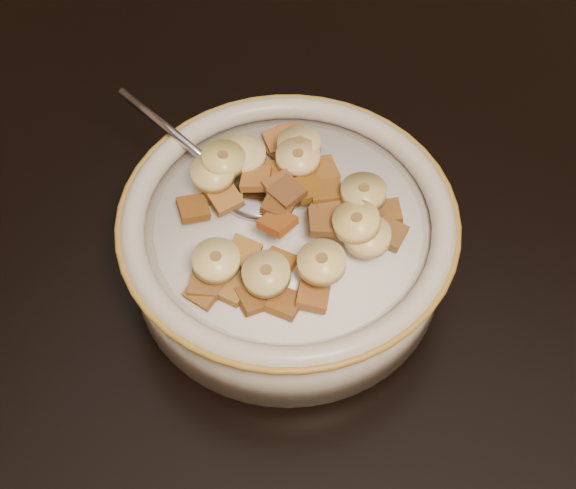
% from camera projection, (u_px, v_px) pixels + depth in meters
% --- Properties ---
extents(floor, '(4.00, 4.50, 0.10)m').
position_uv_depth(floor, '(359.00, 489.00, 1.31)').
color(floor, '#422816').
rests_on(floor, ground).
extents(table, '(1.42, 0.93, 0.04)m').
position_uv_depth(table, '(426.00, 186.00, 0.67)').
color(table, black).
rests_on(table, floor).
extents(cereal_bowl, '(0.23, 0.23, 0.05)m').
position_uv_depth(cereal_bowl, '(288.00, 247.00, 0.58)').
color(cereal_bowl, silver).
rests_on(cereal_bowl, table).
extents(milk, '(0.19, 0.19, 0.00)m').
position_uv_depth(milk, '(288.00, 225.00, 0.56)').
color(milk, white).
rests_on(milk, cereal_bowl).
extents(spoon, '(0.06, 0.06, 0.01)m').
position_uv_depth(spoon, '(249.00, 194.00, 0.57)').
color(spoon, '#A8AAC0').
rests_on(spoon, cereal_bowl).
extents(cereal_square_0, '(0.02, 0.02, 0.01)m').
position_uv_depth(cereal_square_0, '(313.00, 296.00, 0.51)').
color(cereal_square_0, brown).
rests_on(cereal_square_0, milk).
extents(cereal_square_1, '(0.03, 0.03, 0.01)m').
position_uv_depth(cereal_square_1, '(322.00, 170.00, 0.56)').
color(cereal_square_1, '#996320').
rests_on(cereal_square_1, milk).
extents(cereal_square_2, '(0.03, 0.03, 0.01)m').
position_uv_depth(cereal_square_2, '(279.00, 141.00, 0.59)').
color(cereal_square_2, '#9C5722').
rests_on(cereal_square_2, milk).
extents(cereal_square_3, '(0.02, 0.02, 0.01)m').
position_uv_depth(cereal_square_3, '(205.00, 284.00, 0.52)').
color(cereal_square_3, brown).
rests_on(cereal_square_3, milk).
extents(cereal_square_4, '(0.03, 0.03, 0.01)m').
position_uv_depth(cereal_square_4, '(327.00, 192.00, 0.55)').
color(cereal_square_4, '#995D1E').
rests_on(cereal_square_4, milk).
extents(cereal_square_5, '(0.02, 0.02, 0.01)m').
position_uv_depth(cereal_square_5, '(330.00, 222.00, 0.53)').
color(cereal_square_5, '#9C672B').
rests_on(cereal_square_5, milk).
extents(cereal_square_6, '(0.02, 0.02, 0.01)m').
position_uv_depth(cereal_square_6, '(278.00, 264.00, 0.52)').
color(cereal_square_6, brown).
rests_on(cereal_square_6, milk).
extents(cereal_square_7, '(0.03, 0.03, 0.01)m').
position_uv_depth(cereal_square_7, '(215.00, 188.00, 0.56)').
color(cereal_square_7, brown).
rests_on(cereal_square_7, milk).
extents(cereal_square_8, '(0.02, 0.02, 0.01)m').
position_uv_depth(cereal_square_8, '(204.00, 291.00, 0.52)').
color(cereal_square_8, brown).
rests_on(cereal_square_8, milk).
extents(cereal_square_9, '(0.02, 0.02, 0.01)m').
position_uv_depth(cereal_square_9, '(390.00, 234.00, 0.54)').
color(cereal_square_9, brown).
rests_on(cereal_square_9, milk).
extents(cereal_square_10, '(0.03, 0.03, 0.01)m').
position_uv_depth(cereal_square_10, '(385.00, 224.00, 0.55)').
color(cereal_square_10, brown).
rests_on(cereal_square_10, milk).
extents(cereal_square_11, '(0.02, 0.02, 0.01)m').
position_uv_depth(cereal_square_11, '(266.00, 173.00, 0.56)').
color(cereal_square_11, '#9A671F').
rests_on(cereal_square_11, milk).
extents(cereal_square_12, '(0.03, 0.03, 0.01)m').
position_uv_depth(cereal_square_12, '(290.00, 136.00, 0.60)').
color(cereal_square_12, brown).
rests_on(cereal_square_12, milk).
extents(cereal_square_13, '(0.03, 0.03, 0.01)m').
position_uv_depth(cereal_square_13, '(254.00, 298.00, 0.51)').
color(cereal_square_13, brown).
rests_on(cereal_square_13, milk).
extents(cereal_square_14, '(0.02, 0.02, 0.01)m').
position_uv_depth(cereal_square_14, '(329.00, 204.00, 0.55)').
color(cereal_square_14, brown).
rests_on(cereal_square_14, milk).
extents(cereal_square_15, '(0.03, 0.03, 0.01)m').
position_uv_depth(cereal_square_15, '(362.00, 219.00, 0.54)').
color(cereal_square_15, brown).
rests_on(cereal_square_15, milk).
extents(cereal_square_16, '(0.03, 0.03, 0.01)m').
position_uv_depth(cereal_square_16, '(193.00, 208.00, 0.55)').
color(cereal_square_16, brown).
rests_on(cereal_square_16, milk).
extents(cereal_square_17, '(0.03, 0.03, 0.01)m').
position_uv_depth(cereal_square_17, '(225.00, 198.00, 0.55)').
color(cereal_square_17, olive).
rests_on(cereal_square_17, milk).
extents(cereal_square_18, '(0.02, 0.02, 0.01)m').
position_uv_depth(cereal_square_18, '(367.00, 196.00, 0.56)').
color(cereal_square_18, brown).
rests_on(cereal_square_18, milk).
extents(cereal_square_19, '(0.02, 0.02, 0.01)m').
position_uv_depth(cereal_square_19, '(243.00, 253.00, 0.52)').
color(cereal_square_19, olive).
rests_on(cereal_square_19, milk).
extents(cereal_square_20, '(0.03, 0.03, 0.01)m').
position_uv_depth(cereal_square_20, '(287.00, 193.00, 0.54)').
color(cereal_square_20, brown).
rests_on(cereal_square_20, milk).
extents(cereal_square_21, '(0.02, 0.02, 0.01)m').
position_uv_depth(cereal_square_21, '(285.00, 303.00, 0.51)').
color(cereal_square_21, brown).
rests_on(cereal_square_21, milk).
extents(cereal_square_22, '(0.03, 0.03, 0.01)m').
position_uv_depth(cereal_square_22, '(308.00, 189.00, 0.55)').
color(cereal_square_22, '#613B0F').
rests_on(cereal_square_22, milk).
extents(cereal_square_23, '(0.03, 0.03, 0.01)m').
position_uv_depth(cereal_square_23, '(324.00, 222.00, 0.53)').
color(cereal_square_23, brown).
rests_on(cereal_square_23, milk).
extents(cereal_square_24, '(0.03, 0.02, 0.01)m').
position_uv_depth(cereal_square_24, '(256.00, 179.00, 0.56)').
color(cereal_square_24, brown).
rests_on(cereal_square_24, milk).
extents(cereal_square_25, '(0.03, 0.03, 0.01)m').
position_uv_depth(cereal_square_25, '(277.00, 222.00, 0.53)').
color(cereal_square_25, '#9B501E').
rests_on(cereal_square_25, milk).
extents(cereal_square_26, '(0.03, 0.03, 0.01)m').
position_uv_depth(cereal_square_26, '(280.00, 148.00, 0.59)').
color(cereal_square_26, brown).
rests_on(cereal_square_26, milk).
extents(cereal_square_27, '(0.02, 0.02, 0.01)m').
position_uv_depth(cereal_square_27, '(279.00, 205.00, 0.54)').
color(cereal_square_27, '#613414').
rests_on(cereal_square_27, milk).
extents(cereal_square_28, '(0.02, 0.02, 0.01)m').
position_uv_depth(cereal_square_28, '(231.00, 288.00, 0.52)').
color(cereal_square_28, olive).
rests_on(cereal_square_28, milk).
extents(cereal_square_29, '(0.03, 0.03, 0.01)m').
position_uv_depth(cereal_square_29, '(386.00, 213.00, 0.55)').
color(cereal_square_29, brown).
rests_on(cereal_square_29, milk).
extents(cereal_square_30, '(0.03, 0.03, 0.01)m').
position_uv_depth(cereal_square_30, '(358.00, 217.00, 0.54)').
color(cereal_square_30, brown).
rests_on(cereal_square_30, milk).
extents(cereal_square_31, '(0.03, 0.03, 0.01)m').
position_uv_depth(cereal_square_31, '(281.00, 187.00, 0.54)').
color(cereal_square_31, brown).
rests_on(cereal_square_31, milk).
extents(banana_slice_0, '(0.04, 0.04, 0.01)m').
position_uv_depth(banana_slice_0, '(367.00, 236.00, 0.53)').
color(banana_slice_0, '#DECB78').
rests_on(banana_slice_0, milk).
extents(banana_slice_1, '(0.03, 0.03, 0.01)m').
position_uv_depth(banana_slice_1, '(216.00, 261.00, 0.51)').
color(banana_slice_1, '#F7E77E').
rests_on(banana_slice_1, milk).
extents(banana_slice_2, '(0.04, 0.04, 0.01)m').
position_uv_depth(banana_slice_2, '(223.00, 159.00, 0.56)').
color(banana_slice_2, '#CFC563').
rests_on(banana_slice_2, milk).
extents(banana_slice_3, '(0.03, 0.04, 0.01)m').
position_uv_depth(banana_slice_3, '(244.00, 155.00, 0.57)').
color(banana_slice_3, '#F7DB8D').
rests_on(banana_slice_3, milk).
extents(banana_slice_4, '(0.04, 0.04, 0.01)m').
position_uv_depth(banana_slice_4, '(299.00, 145.00, 0.57)').
color(banana_slice_4, '#FDE9A0').
rests_on(banana_slice_4, milk).
extents(banana_slice_5, '(0.04, 0.04, 0.01)m').
position_uv_depth(banana_slice_5, '(364.00, 192.00, 0.54)').
color(banana_slice_5, tan).
rests_on(banana_slice_5, milk).
extents(banana_slice_6, '(0.04, 0.04, 0.01)m').
position_uv_depth(banana_slice_6, '(266.00, 274.00, 0.51)').
color(banana_slice_6, '#DEC389').
rests_on(banana_slice_6, milk).
extents(banana_slice_7, '(0.03, 0.03, 0.01)m').
position_uv_depth(banana_slice_7, '(213.00, 172.00, 0.55)').
color(banana_slice_7, '#F7EA84').
rests_on(banana_slice_7, milk).
extents(banana_slice_8, '(0.04, 0.04, 0.02)m').
position_uv_depth(banana_slice_8, '(356.00, 222.00, 0.52)').
color(banana_slice_8, '#E8D86F').
rests_on(banana_slice_8, milk).
extents(banana_slice_9, '(0.04, 0.04, 0.01)m').
position_uv_depth(banana_slice_9, '(298.00, 158.00, 0.56)').
color(banana_slice_9, '#FDD991').
rests_on(banana_slice_9, milk).
extents(banana_slice_10, '(0.04, 0.04, 0.01)m').
position_uv_depth(banana_slice_10, '(236.00, 153.00, 0.56)').
color(banana_slice_10, '#E4CC87').
rests_on(banana_slice_10, milk).
extents(banana_slice_11, '(0.04, 0.04, 0.01)m').
position_uv_depth(banana_slice_11, '(322.00, 262.00, 0.51)').
color(banana_slice_11, '#F4D68A').
rests_on(banana_slice_11, milk).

